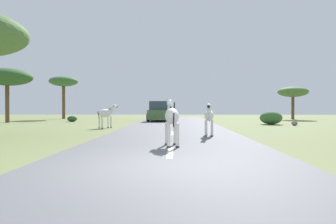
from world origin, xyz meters
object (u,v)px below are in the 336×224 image
zebra_1 (172,117)px  tree_4 (7,77)px  car_1 (160,112)px  bush_1 (72,119)px  zebra_2 (106,113)px  car_0 (167,111)px  zebra_0 (209,116)px  tree_1 (64,82)px  bush_0 (271,118)px  tree_0 (293,92)px  rock_1 (295,123)px

zebra_1 → tree_4: bearing=126.2°
car_1 → bush_1: bearing=-173.4°
zebra_2 → tree_4: size_ratio=0.33×
car_0 → tree_4: bearing=-150.0°
zebra_2 → car_1: 9.01m
zebra_0 → car_0: 20.44m
zebra_1 → car_1: car_1 is taller
zebra_1 → zebra_0: bearing=58.9°
zebra_0 → tree_1: tree_1 is taller
zebra_0 → zebra_2: size_ratio=1.02×
tree_4 → bush_0: bearing=-5.6°
zebra_1 → tree_0: 25.88m
zebra_2 → tree_4: tree_4 is taller
zebra_0 → rock_1: size_ratio=3.61×
car_0 → rock_1: 15.25m
tree_4 → rock_1: bearing=-8.9°
zebra_1 → zebra_2: bearing=108.9°
car_1 → tree_1: bearing=153.3°
zebra_2 → bush_1: bearing=158.0°
car_0 → car_1: 6.40m
rock_1 → zebra_0: bearing=-129.7°
tree_0 → bush_0: (-5.30, -9.71, -2.37)m
zebra_1 → tree_1: (-12.18, 23.12, 3.04)m
zebra_0 → car_1: size_ratio=0.35×
car_0 → rock_1: size_ratio=10.61×
zebra_0 → tree_4: bearing=-29.9°
zebra_1 → zebra_2: size_ratio=1.09×
zebra_0 → zebra_1: 3.69m
zebra_0 → bush_0: zebra_0 is taller
zebra_1 → bush_1: (-8.97, 16.61, -0.71)m
tree_1 → zebra_0: bearing=-55.3°
car_0 → tree_1: size_ratio=0.96×
zebra_0 → car_1: (-2.85, 13.91, -0.05)m
zebra_1 → bush_1: 18.89m
car_1 → rock_1: (9.61, -5.76, -0.69)m
car_1 → zebra_2: bearing=-106.4°
tree_4 → bush_0: size_ratio=2.76×
car_0 → bush_0: bearing=-57.2°
zebra_0 → tree_0: (10.89, 19.28, 1.95)m
zebra_2 → tree_0: (16.54, 13.93, 1.96)m
car_1 → rock_1: 11.23m
tree_1 → tree_0: bearing=-1.2°
zebra_2 → bush_0: 12.01m
bush_0 → tree_4: bearing=174.4°
bush_1 → zebra_0: bearing=-51.6°
zebra_2 → bush_0: (11.24, 4.22, -0.41)m
zebra_0 → zebra_1: (-1.54, -3.35, 0.07)m
car_0 → rock_1: bearing=-56.9°
zebra_1 → tree_0: (12.43, 22.63, 1.88)m
zebra_0 → car_1: 14.19m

